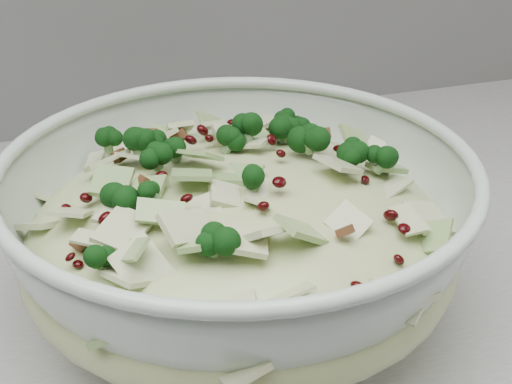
% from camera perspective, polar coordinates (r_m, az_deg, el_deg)
% --- Properties ---
extents(mixing_bowl, '(0.36, 0.36, 0.13)m').
position_cam_1_polar(mixing_bowl, '(0.49, -1.37, -3.65)').
color(mixing_bowl, '#B3C5B7').
rests_on(mixing_bowl, counter).
extents(salad, '(0.32, 0.32, 0.13)m').
position_cam_1_polar(salad, '(0.48, -1.40, -1.57)').
color(salad, '#B8C889').
rests_on(salad, mixing_bowl).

